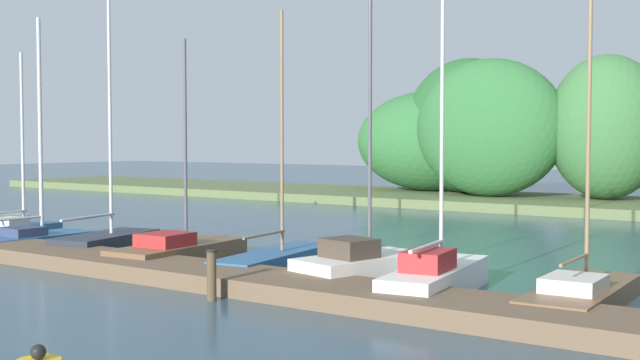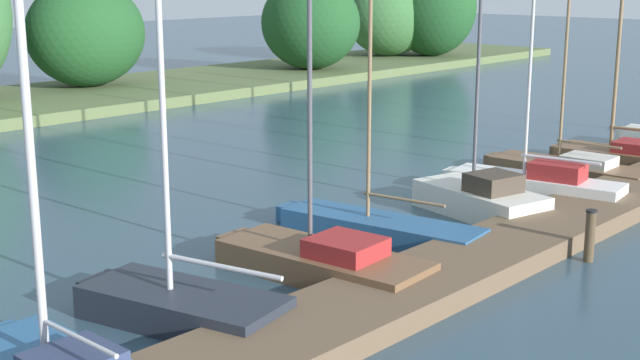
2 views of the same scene
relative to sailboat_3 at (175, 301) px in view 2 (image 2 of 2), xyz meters
The scene contains 10 objects.
dock_pier 6.74m from the sailboat_3, 17.08° to the right, with size 29.13×1.80×0.35m.
far_shore 23.54m from the sailboat_3, 64.33° to the left, with size 72.18×8.56×6.97m.
sailboat_3 is the anchor object (origin of this frame).
sailboat_4 2.90m from the sailboat_3, ahead, with size 1.65×4.11×5.42m.
sailboat_5 5.35m from the sailboat_3, ahead, with size 1.63×4.46×5.97m.
sailboat_6 8.06m from the sailboat_3, ahead, with size 1.93×3.27×7.88m.
sailboat_7 9.88m from the sailboat_3, ahead, with size 1.57×4.17×6.23m.
sailboat_8 12.49m from the sailboat_3, ahead, with size 1.38×4.24×7.09m.
sailboat_9 14.77m from the sailboat_3, ahead, with size 1.65×3.43×7.82m.
mooring_piling_1 7.46m from the sailboat_3, 25.72° to the right, with size 0.20×0.20×0.95m.
Camera 2 is at (-14.01, 3.90, 5.05)m, focal length 49.49 mm.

